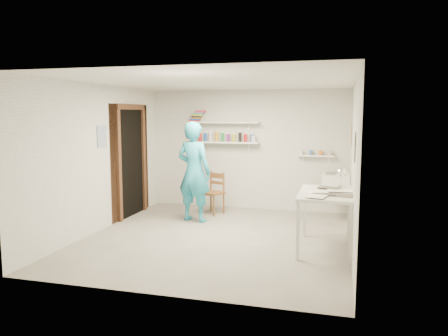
% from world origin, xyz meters
% --- Properties ---
extents(floor, '(4.00, 4.50, 0.02)m').
position_xyz_m(floor, '(0.00, 0.00, -0.01)').
color(floor, slate).
rests_on(floor, ground).
extents(ceiling, '(4.00, 4.50, 0.02)m').
position_xyz_m(ceiling, '(0.00, 0.00, 2.41)').
color(ceiling, silver).
rests_on(ceiling, wall_back).
extents(wall_back, '(4.00, 0.02, 2.40)m').
position_xyz_m(wall_back, '(0.00, 2.26, 1.20)').
color(wall_back, silver).
rests_on(wall_back, ground).
extents(wall_front, '(4.00, 0.02, 2.40)m').
position_xyz_m(wall_front, '(0.00, -2.26, 1.20)').
color(wall_front, silver).
rests_on(wall_front, ground).
extents(wall_left, '(0.02, 4.50, 2.40)m').
position_xyz_m(wall_left, '(-2.01, 0.00, 1.20)').
color(wall_left, silver).
rests_on(wall_left, ground).
extents(wall_right, '(0.02, 4.50, 2.40)m').
position_xyz_m(wall_right, '(2.01, 0.00, 1.20)').
color(wall_right, silver).
rests_on(wall_right, ground).
extents(doorway_recess, '(0.02, 0.90, 2.00)m').
position_xyz_m(doorway_recess, '(-1.99, 1.05, 1.00)').
color(doorway_recess, black).
rests_on(doorway_recess, wall_left).
extents(corridor_box, '(1.40, 1.50, 2.10)m').
position_xyz_m(corridor_box, '(-2.70, 1.05, 1.05)').
color(corridor_box, brown).
rests_on(corridor_box, ground).
extents(door_lintel, '(0.06, 1.05, 0.10)m').
position_xyz_m(door_lintel, '(-1.97, 1.05, 2.05)').
color(door_lintel, brown).
rests_on(door_lintel, wall_left).
extents(door_jamb_near, '(0.06, 0.10, 2.00)m').
position_xyz_m(door_jamb_near, '(-1.97, 0.55, 1.00)').
color(door_jamb_near, brown).
rests_on(door_jamb_near, ground).
extents(door_jamb_far, '(0.06, 0.10, 2.00)m').
position_xyz_m(door_jamb_far, '(-1.97, 1.55, 1.00)').
color(door_jamb_far, brown).
rests_on(door_jamb_far, ground).
extents(shelf_lower, '(1.50, 0.22, 0.03)m').
position_xyz_m(shelf_lower, '(-0.50, 2.13, 1.35)').
color(shelf_lower, white).
rests_on(shelf_lower, wall_back).
extents(shelf_upper, '(1.50, 0.22, 0.03)m').
position_xyz_m(shelf_upper, '(-0.50, 2.13, 1.75)').
color(shelf_upper, white).
rests_on(shelf_upper, wall_back).
extents(ledge_shelf, '(0.70, 0.14, 0.03)m').
position_xyz_m(ledge_shelf, '(1.35, 2.17, 1.12)').
color(ledge_shelf, white).
rests_on(ledge_shelf, wall_back).
extents(poster_left, '(0.01, 0.28, 0.36)m').
position_xyz_m(poster_left, '(-1.99, 0.05, 1.55)').
color(poster_left, '#334C7F').
rests_on(poster_left, wall_left).
extents(poster_right_a, '(0.01, 0.34, 0.42)m').
position_xyz_m(poster_right_a, '(1.99, 1.80, 1.55)').
color(poster_right_a, '#995933').
rests_on(poster_right_a, wall_right).
extents(poster_right_b, '(0.01, 0.30, 0.38)m').
position_xyz_m(poster_right_b, '(1.99, -0.55, 1.50)').
color(poster_right_b, '#3F724C').
rests_on(poster_right_b, wall_right).
extents(belfast_sink, '(0.48, 0.60, 0.30)m').
position_xyz_m(belfast_sink, '(1.75, 1.70, 0.70)').
color(belfast_sink, white).
rests_on(belfast_sink, wall_right).
extents(man, '(0.74, 0.57, 1.79)m').
position_xyz_m(man, '(-0.70, 0.94, 0.90)').
color(man, teal).
rests_on(man, ground).
extents(wall_clock, '(0.32, 0.11, 0.32)m').
position_xyz_m(wall_clock, '(-0.75, 1.15, 1.19)').
color(wall_clock, '#F7F8A9').
rests_on(wall_clock, man).
extents(wooden_chair, '(0.49, 0.49, 0.82)m').
position_xyz_m(wooden_chair, '(-0.55, 1.56, 0.41)').
color(wooden_chair, brown).
rests_on(wooden_chair, ground).
extents(work_table, '(0.74, 1.24, 0.82)m').
position_xyz_m(work_table, '(1.64, -0.15, 0.41)').
color(work_table, silver).
rests_on(work_table, ground).
extents(desk_lamp, '(0.15, 0.15, 0.15)m').
position_xyz_m(desk_lamp, '(1.84, 0.34, 1.04)').
color(desk_lamp, white).
rests_on(desk_lamp, work_table).
extents(spray_cans, '(1.34, 0.06, 0.17)m').
position_xyz_m(spray_cans, '(-0.50, 2.13, 1.45)').
color(spray_cans, black).
rests_on(spray_cans, shelf_lower).
extents(book_stack, '(0.32, 0.14, 0.22)m').
position_xyz_m(book_stack, '(-1.03, 2.13, 1.88)').
color(book_stack, red).
rests_on(book_stack, shelf_upper).
extents(ledge_pots, '(0.48, 0.07, 0.09)m').
position_xyz_m(ledge_pots, '(1.35, 2.17, 1.18)').
color(ledge_pots, silver).
rests_on(ledge_pots, ledge_shelf).
extents(papers, '(0.30, 0.22, 0.03)m').
position_xyz_m(papers, '(1.64, -0.15, 0.84)').
color(papers, silver).
rests_on(papers, work_table).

